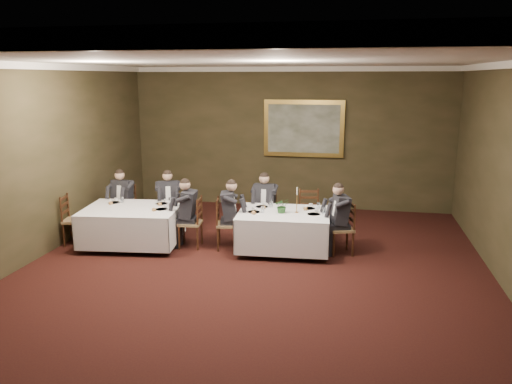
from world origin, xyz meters
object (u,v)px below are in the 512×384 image
(chair_main_backleft, at_px, (265,222))
(diner_main_endleft, at_px, (228,223))
(table_second, at_px, (132,223))
(candlestick, at_px, (297,203))
(centerpiece, at_px, (282,205))
(chair_sec_endleft, at_px, (76,230))
(diner_main_backleft, at_px, (265,212))
(chair_main_endleft, at_px, (227,234))
(diner_sec_endright, at_px, (190,222))
(table_main, at_px, (283,228))
(diner_main_endright, at_px, (341,227))
(chair_sec_backleft, at_px, (125,218))
(chair_main_backright, at_px, (309,224))
(chair_sec_endright, at_px, (191,233))
(diner_sec_backleft, at_px, (124,208))
(chair_main_endright, at_px, (341,239))
(chair_sec_backright, at_px, (169,219))
(diner_sec_backright, at_px, (169,209))
(painting, at_px, (304,129))

(chair_main_backleft, xyz_separation_m, diner_main_endleft, (-0.57, -0.92, 0.23))
(table_second, distance_m, candlestick, 3.25)
(centerpiece, bearing_deg, chair_sec_endleft, -175.00)
(diner_main_backleft, height_order, chair_main_endleft, diner_main_backleft)
(diner_main_endleft, relative_size, diner_sec_endright, 1.00)
(table_main, xyz_separation_m, diner_main_endright, (1.08, 0.06, 0.06))
(table_main, xyz_separation_m, chair_sec_backleft, (-3.56, 0.62, -0.17))
(diner_main_endright, relative_size, chair_sec_backleft, 1.35)
(chair_sec_backleft, bearing_deg, chair_main_backleft, -169.93)
(chair_main_backright, relative_size, chair_main_endleft, 1.00)
(diner_main_endright, relative_size, centerpiece, 4.53)
(diner_sec_endright, relative_size, centerpiece, 4.53)
(chair_main_backright, xyz_separation_m, diner_main_endleft, (-1.49, -0.97, 0.23))
(chair_main_backleft, bearing_deg, table_main, 122.89)
(table_main, xyz_separation_m, centerpiece, (-0.03, -0.04, 0.46))
(diner_main_endleft, height_order, chair_sec_endright, diner_main_endleft)
(table_second, height_order, centerpiece, centerpiece)
(table_second, distance_m, diner_sec_backleft, 1.06)
(chair_main_endleft, bearing_deg, chair_sec_endright, -97.17)
(chair_main_backright, height_order, chair_main_endleft, same)
(chair_main_endright, distance_m, candlestick, 1.08)
(diner_main_backleft, xyz_separation_m, diner_main_endright, (1.59, -0.78, 0.00))
(diner_sec_backleft, bearing_deg, chair_sec_backright, -166.94)
(diner_main_backleft, distance_m, diner_sec_backright, 2.07)
(chair_main_backleft, distance_m, diner_main_endright, 1.79)
(chair_main_endleft, xyz_separation_m, centerpiece, (1.06, 0.02, 0.63))
(centerpiece, height_order, painting, painting)
(diner_main_backleft, xyz_separation_m, chair_main_endleft, (-0.58, -0.91, -0.23))
(chair_sec_endright, distance_m, diner_sec_endright, 0.23)
(table_main, height_order, centerpiece, centerpiece)
(chair_sec_endleft, distance_m, candlestick, 4.43)
(chair_main_endleft, relative_size, diner_sec_endright, 0.74)
(chair_main_backright, height_order, candlestick, candlestick)
(chair_main_endleft, height_order, chair_main_endright, same)
(table_second, height_order, diner_main_endleft, diner_main_endleft)
(diner_sec_backleft, xyz_separation_m, chair_sec_backright, (0.98, 0.13, -0.23))
(diner_main_backleft, relative_size, diner_sec_endright, 1.00)
(diner_main_endright, height_order, chair_sec_backleft, diner_main_endright)
(chair_main_endright, bearing_deg, diner_main_endleft, 76.00)
(chair_main_backright, xyz_separation_m, chair_sec_backleft, (-3.97, -0.29, 0.00))
(centerpiece, bearing_deg, chair_sec_backleft, 169.41)
(table_second, bearing_deg, centerpiece, 4.27)
(diner_main_backleft, relative_size, diner_sec_backright, 1.00)
(chair_main_backright, height_order, chair_sec_endleft, same)
(chair_main_backleft, relative_size, diner_sec_backleft, 0.74)
(chair_main_backright, relative_size, chair_main_endright, 1.00)
(diner_sec_backleft, bearing_deg, chair_main_endleft, 170.37)
(chair_sec_backright, distance_m, candlestick, 2.99)
(table_main, distance_m, chair_sec_endleft, 4.14)
(chair_main_backright, bearing_deg, centerpiece, 53.44)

